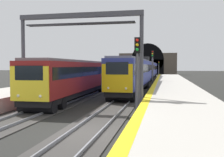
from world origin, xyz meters
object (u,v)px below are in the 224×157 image
at_px(train_main_approaching, 145,71).
at_px(railway_signal_near, 137,68).
at_px(railway_signal_mid, 152,65).
at_px(overhead_signal_gantry, 79,36).
at_px(railway_signal_far, 159,67).
at_px(train_adjacent_platform, 113,72).

bearing_deg(train_main_approaching, railway_signal_near, 4.72).
distance_m(railway_signal_near, railway_signal_mid, 22.42).
bearing_deg(overhead_signal_gantry, railway_signal_mid, -11.61).
xyz_separation_m(railway_signal_near, railway_signal_mid, (22.41, -0.00, 0.27)).
relative_size(railway_signal_near, railway_signal_mid, 0.91).
bearing_deg(railway_signal_near, railway_signal_mid, -180.00).
bearing_deg(railway_signal_near, overhead_signal_gantry, -103.86).
xyz_separation_m(railway_signal_mid, railway_signal_far, (47.42, 0.00, -0.41)).
distance_m(train_main_approaching, overhead_signal_gantry, 30.89).
bearing_deg(railway_signal_far, train_adjacent_platform, -8.93).
height_order(train_adjacent_platform, overhead_signal_gantry, overhead_signal_gantry).
distance_m(railway_signal_near, railway_signal_far, 69.83).
xyz_separation_m(train_adjacent_platform, overhead_signal_gantry, (-25.02, -2.49, 3.27)).
bearing_deg(railway_signal_mid, train_main_approaching, -168.47).
bearing_deg(train_adjacent_platform, railway_signal_near, 13.59).
distance_m(railway_signal_near, overhead_signal_gantry, 5.08).
xyz_separation_m(train_adjacent_platform, railway_signal_near, (-26.10, -6.87, 0.93)).
xyz_separation_m(railway_signal_near, railway_signal_far, (69.83, 0.00, -0.14)).
height_order(train_main_approaching, railway_signal_far, train_main_approaching).
relative_size(train_main_approaching, railway_signal_mid, 9.88).
xyz_separation_m(train_main_approaching, railway_signal_near, (-31.71, -1.90, 0.74)).
xyz_separation_m(railway_signal_near, overhead_signal_gantry, (1.08, 4.38, 2.34)).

